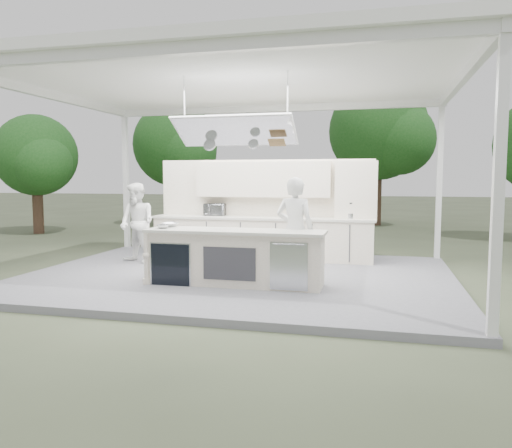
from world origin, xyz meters
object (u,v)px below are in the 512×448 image
(sous_chef, at_px, (137,223))
(head_chef, at_px, (295,230))
(back_counter, at_px, (261,238))
(demo_island, at_px, (234,257))

(sous_chef, bearing_deg, head_chef, 4.04)
(head_chef, distance_m, sous_chef, 3.84)
(head_chef, bearing_deg, back_counter, -55.55)
(back_counter, relative_size, head_chef, 2.74)
(back_counter, distance_m, sous_chef, 2.77)
(demo_island, distance_m, back_counter, 2.82)
(demo_island, height_order, sous_chef, sous_chef)
(demo_island, distance_m, head_chef, 1.17)
(head_chef, relative_size, sous_chef, 1.07)
(demo_island, relative_size, sous_chef, 1.79)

